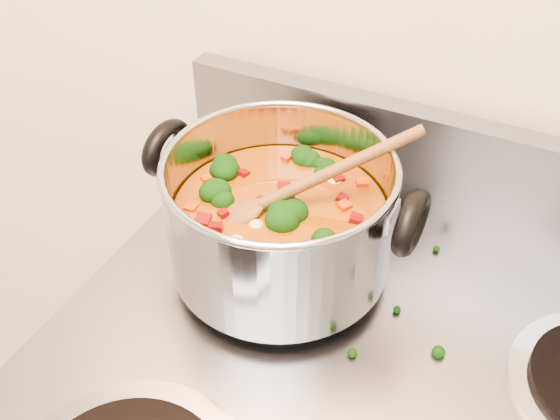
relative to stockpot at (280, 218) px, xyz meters
name	(u,v)px	position (x,y,z in m)	size (l,w,h in m)	color
stockpot	(280,218)	(0.00, 0.00, 0.00)	(0.30, 0.25, 0.15)	#A8A8B0
wooden_spoon	(285,193)	(0.00, 0.00, 0.03)	(0.19, 0.17, 0.10)	brown
cooktop_crumbs	(258,237)	(-0.05, 0.03, -0.08)	(0.32, 0.32, 0.01)	black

